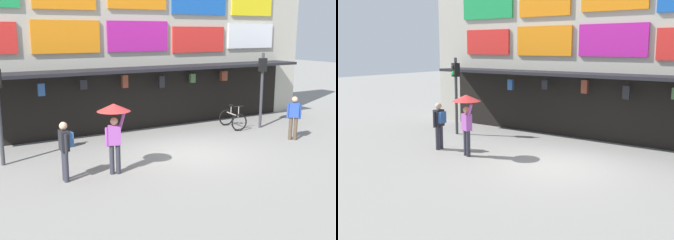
{
  "view_description": "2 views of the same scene",
  "coord_description": "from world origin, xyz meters",
  "views": [
    {
      "loc": [
        -7.35,
        -11.52,
        4.06
      ],
      "look_at": [
        -0.99,
        -0.26,
        1.29
      ],
      "focal_mm": 44.13,
      "sensor_mm": 36.0,
      "label": 1
    },
    {
      "loc": [
        5.96,
        -11.01,
        3.62
      ],
      "look_at": [
        -1.81,
        -0.28,
        1.29
      ],
      "focal_mm": 44.28,
      "sensor_mm": 36.0,
      "label": 2
    }
  ],
  "objects": [
    {
      "name": "pedestrian_with_umbrella",
      "position": [
        -3.06,
        -0.8,
        1.64
      ],
      "size": [
        0.96,
        0.96,
        2.08
      ],
      "color": "#2D2D38",
      "rests_on": "ground"
    },
    {
      "name": "ground_plane",
      "position": [
        0.0,
        0.0,
        0.0
      ],
      "size": [
        80.0,
        80.0,
        0.0
      ],
      "primitive_type": "plane",
      "color": "gray"
    },
    {
      "name": "traffic_light_near",
      "position": [
        -5.78,
        1.66,
        2.14
      ],
      "size": [
        0.33,
        0.35,
        3.2
      ],
      "color": "#38383D",
      "rests_on": "ground"
    },
    {
      "name": "shopfront",
      "position": [
        0.0,
        4.57,
        3.96
      ],
      "size": [
        18.0,
        2.6,
        8.0
      ],
      "color": "#B2AD9E",
      "rests_on": "ground"
    },
    {
      "name": "pedestrian_in_blue",
      "position": [
        -4.45,
        -0.67,
        0.98
      ],
      "size": [
        0.35,
        0.53,
        1.68
      ],
      "color": "#2D2D38",
      "rests_on": "ground"
    }
  ]
}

